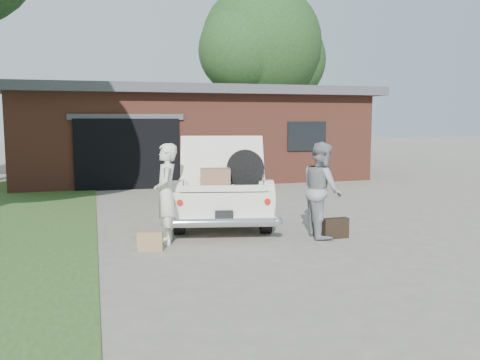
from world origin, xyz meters
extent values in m
plane|color=gray|center=(0.00, 0.00, 0.00)|extent=(90.00, 90.00, 0.00)
cube|color=brown|center=(1.00, 11.50, 1.50)|extent=(12.00, 7.00, 3.00)
cube|color=#4C4C51|center=(1.00, 11.50, 3.15)|extent=(12.80, 7.80, 0.30)
cube|color=black|center=(-1.50, 8.05, 1.10)|extent=(3.20, 0.30, 2.20)
cube|color=#4C4C51|center=(-1.50, 7.98, 2.25)|extent=(3.50, 0.12, 0.18)
cube|color=black|center=(4.50, 7.98, 1.60)|extent=(1.40, 0.08, 1.00)
cylinder|color=#38281E|center=(6.08, 17.68, 2.41)|extent=(0.44, 0.44, 4.83)
sphere|color=#305021|center=(6.08, 17.68, 6.04)|extent=(6.30, 6.30, 6.30)
sphere|color=#305021|center=(7.49, 18.31, 5.35)|extent=(4.73, 4.73, 4.73)
sphere|color=#305021|center=(4.82, 16.89, 5.61)|extent=(4.41, 4.41, 4.41)
cube|color=beige|center=(0.17, 2.78, 0.59)|extent=(2.75, 4.98, 0.61)
cube|color=#B9B2A3|center=(0.23, 3.05, 1.13)|extent=(1.92, 2.17, 0.49)
cube|color=black|center=(0.42, 3.93, 1.11)|extent=(1.44, 0.39, 0.41)
cube|color=black|center=(0.04, 2.18, 1.11)|extent=(1.44, 0.39, 0.41)
cylinder|color=black|center=(-0.98, 1.39, 0.31)|extent=(0.34, 0.65, 0.62)
cylinder|color=black|center=(0.64, 1.04, 0.31)|extent=(0.34, 0.65, 0.62)
cylinder|color=black|center=(-0.30, 4.52, 0.31)|extent=(0.34, 0.65, 0.62)
cylinder|color=black|center=(1.32, 4.16, 0.31)|extent=(0.34, 0.65, 0.62)
cylinder|color=silver|center=(-0.34, 0.43, 0.38)|extent=(1.92, 0.58, 0.17)
cylinder|color=#A5140F|center=(-1.08, 0.66, 0.73)|extent=(0.13, 0.12, 0.11)
cylinder|color=#A5140F|center=(0.43, 0.33, 0.73)|extent=(0.13, 0.12, 0.11)
cube|color=black|center=(-0.35, 0.41, 0.52)|extent=(0.32, 0.09, 0.16)
cube|color=black|center=(-0.21, 1.03, 0.91)|extent=(1.65, 1.32, 0.04)
cube|color=beige|center=(-0.95, 1.19, 1.01)|extent=(0.28, 1.02, 0.17)
cube|color=beige|center=(0.53, 0.87, 1.01)|extent=(0.28, 1.02, 0.17)
cube|color=beige|center=(-0.32, 0.52, 0.97)|extent=(1.48, 0.38, 0.11)
cube|color=beige|center=(-0.16, 1.26, 1.39)|extent=(1.67, 0.93, 0.94)
cube|color=#41251B|center=(-0.34, 1.22, 1.02)|extent=(0.58, 0.44, 0.17)
cube|color=#8F6248|center=(-0.41, 0.78, 1.12)|extent=(0.60, 0.46, 0.37)
cube|color=black|center=(-0.15, 1.21, 1.03)|extent=(0.68, 0.52, 0.19)
cylinder|color=black|center=(0.19, 0.89, 1.28)|extent=(0.71, 0.30, 0.69)
imported|color=silver|center=(-1.31, 0.71, 0.88)|extent=(0.51, 0.70, 1.77)
imported|color=gray|center=(1.54, 0.44, 0.89)|extent=(0.76, 0.93, 1.77)
cube|color=#9C784F|center=(-1.65, 0.28, 0.16)|extent=(0.44, 0.24, 0.33)
cube|color=black|center=(1.73, 0.25, 0.19)|extent=(0.49, 0.17, 0.38)
camera|label=1|loc=(-2.50, -8.08, 2.19)|focal=38.00mm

